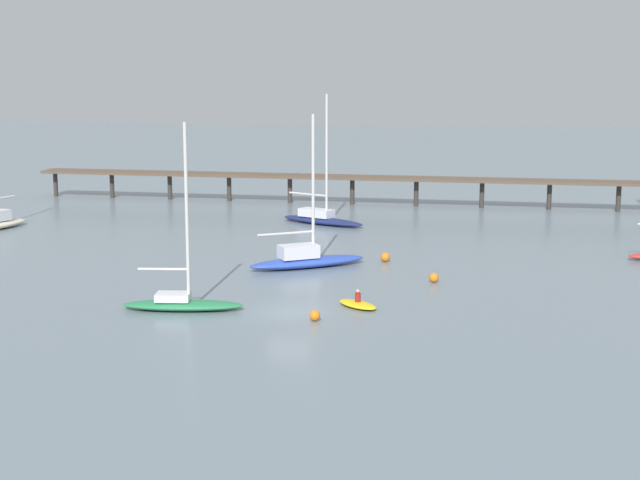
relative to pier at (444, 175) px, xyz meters
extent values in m
plane|color=slate|center=(-9.92, -46.87, -3.45)|extent=(400.00, 400.00, 0.00)
cube|color=brown|center=(-9.92, 0.80, -0.50)|extent=(71.98, 9.07, 0.30)
cylinder|color=#38332D|center=(-44.78, 3.62, -2.05)|extent=(0.50, 0.50, 2.80)
cylinder|color=#38332D|center=(-37.81, 3.05, -2.05)|extent=(0.50, 0.50, 2.80)
cylinder|color=#38332D|center=(-30.83, 2.49, -2.05)|extent=(0.50, 0.50, 2.80)
cylinder|color=#38332D|center=(-23.86, 1.93, -2.05)|extent=(0.50, 0.50, 2.80)
cylinder|color=#38332D|center=(-16.89, 1.36, -2.05)|extent=(0.50, 0.50, 2.80)
cylinder|color=#38332D|center=(-9.92, 0.80, -2.05)|extent=(0.50, 0.50, 2.80)
cylinder|color=#38332D|center=(-2.94, 0.24, -2.05)|extent=(0.50, 0.50, 2.80)
cylinder|color=#38332D|center=(4.03, -0.33, -2.05)|extent=(0.50, 0.50, 2.80)
cylinder|color=#38332D|center=(11.00, -0.89, -2.05)|extent=(0.50, 0.50, 2.80)
cylinder|color=#38332D|center=(17.97, -1.45, -2.05)|extent=(0.50, 0.50, 2.80)
ellipsoid|color=#2D4CB7|center=(-10.48, -33.38, -3.07)|extent=(9.00, 6.51, 0.77)
cube|color=silver|center=(-11.11, -33.75, -2.20)|extent=(3.25, 2.77, 0.98)
cylinder|color=silver|center=(-10.09, -33.15, 2.59)|extent=(0.23, 0.23, 10.55)
cylinder|color=silver|center=(-11.98, -34.26, -0.79)|extent=(3.89, 2.38, 0.18)
ellipsoid|color=navy|center=(-11.61, -13.23, -3.13)|extent=(8.99, 6.36, 0.65)
cube|color=silver|center=(-12.24, -12.87, -2.43)|extent=(3.67, 2.96, 0.75)
cylinder|color=silver|center=(-11.21, -13.46, 3.01)|extent=(0.23, 0.23, 11.63)
cylinder|color=silver|center=(-13.13, -12.36, -0.71)|extent=(3.94, 2.35, 0.18)
ellipsoid|color=#287F4C|center=(-16.42, -46.97, -3.16)|extent=(7.52, 2.59, 0.59)
cube|color=silver|center=(-17.01, -47.02, -2.63)|extent=(2.18, 1.55, 0.47)
cylinder|color=silver|center=(-16.05, -46.94, 2.55)|extent=(0.21, 0.21, 10.84)
cylinder|color=silver|center=(-17.58, -47.07, -0.92)|extent=(3.07, 0.43, 0.17)
ellipsoid|color=yellow|center=(-5.86, -45.08, -3.28)|extent=(3.17, 3.17, 0.35)
cylinder|color=maroon|center=(-5.86, -45.08, -2.83)|extent=(0.51, 0.51, 0.55)
sphere|color=tan|center=(-5.86, -45.08, -2.43)|extent=(0.24, 0.24, 0.24)
sphere|color=orange|center=(-4.83, -30.68, -3.09)|extent=(0.73, 0.73, 0.73)
sphere|color=orange|center=(-8.10, -48.63, -3.13)|extent=(0.64, 0.64, 0.64)
sphere|color=orange|center=(-1.16, -37.52, -3.12)|extent=(0.67, 0.67, 0.67)
camera|label=1|loc=(-1.68, -102.06, 10.94)|focal=53.37mm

